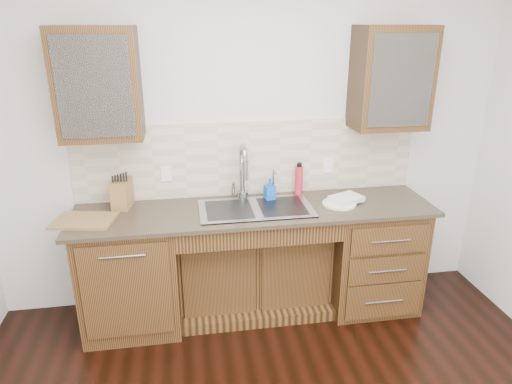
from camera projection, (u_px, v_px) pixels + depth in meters
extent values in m
cube|color=silver|center=(248.00, 139.00, 3.60)|extent=(4.00, 0.10, 2.70)
cube|color=#593014|center=(131.00, 273.00, 3.45)|extent=(0.70, 0.62, 0.88)
cube|color=#593014|center=(253.00, 267.00, 3.71)|extent=(1.20, 0.44, 0.70)
cube|color=#593014|center=(369.00, 253.00, 3.74)|extent=(0.70, 0.62, 0.88)
cube|color=#84705B|center=(255.00, 210.00, 3.42)|extent=(2.70, 0.65, 0.03)
cube|color=beige|center=(249.00, 159.00, 3.60)|extent=(2.70, 0.02, 0.59)
cube|color=#9E9EA5|center=(256.00, 219.00, 3.43)|extent=(0.84, 0.46, 0.19)
cylinder|color=#999993|center=(242.00, 175.00, 3.53)|extent=(0.04, 0.04, 0.40)
cylinder|color=#999993|center=(273.00, 182.00, 3.60)|extent=(0.02, 0.02, 0.24)
cube|color=#593014|center=(98.00, 84.00, 3.07)|extent=(0.55, 0.34, 0.75)
cube|color=#593014|center=(391.00, 78.00, 3.39)|extent=(0.55, 0.34, 0.75)
cube|color=white|center=(166.00, 174.00, 3.52)|extent=(0.08, 0.01, 0.12)
cube|color=white|center=(328.00, 166.00, 3.71)|extent=(0.08, 0.01, 0.12)
imported|color=blue|center=(270.00, 189.00, 3.55)|extent=(0.09, 0.09, 0.17)
cylinder|color=#B72231|center=(299.00, 180.00, 3.65)|extent=(0.07, 0.07, 0.23)
cylinder|color=#E8EECB|center=(339.00, 204.00, 3.48)|extent=(0.27, 0.27, 0.01)
cube|color=beige|center=(346.00, 199.00, 3.51)|extent=(0.28, 0.25, 0.04)
cube|color=#A06D39|center=(122.00, 194.00, 3.39)|extent=(0.15, 0.21, 0.22)
cube|color=brown|center=(84.00, 221.00, 3.18)|extent=(0.46, 0.36, 0.02)
imported|color=white|center=(75.00, 92.00, 3.07)|extent=(0.18, 0.18, 0.11)
imported|color=white|center=(112.00, 92.00, 3.11)|extent=(0.10, 0.10, 0.09)
imported|color=white|center=(379.00, 86.00, 3.40)|extent=(0.14, 0.14, 0.09)
imported|color=white|center=(400.00, 86.00, 3.42)|extent=(0.11, 0.11, 0.09)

